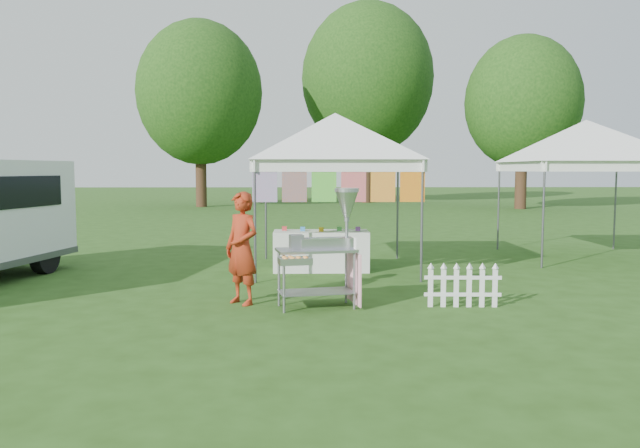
{
  "coord_description": "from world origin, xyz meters",
  "views": [
    {
      "loc": [
        -0.55,
        -8.46,
        1.93
      ],
      "look_at": [
        -0.34,
        1.01,
        1.1
      ],
      "focal_mm": 35.0,
      "sensor_mm": 36.0,
      "label": 1
    }
  ],
  "objects": [
    {
      "name": "vendor",
      "position": [
        -1.47,
        0.4,
        0.81
      ],
      "size": [
        0.7,
        0.68,
        1.62
      ],
      "primitive_type": "imported",
      "rotation": [
        0.0,
        0.0,
        -0.73
      ],
      "color": "#9D2B13",
      "rests_on": "ground"
    },
    {
      "name": "tree_mid",
      "position": [
        3.0,
        28.0,
        7.14
      ],
      "size": [
        7.6,
        7.6,
        11.52
      ],
      "color": "#372614",
      "rests_on": "ground"
    },
    {
      "name": "tree_left",
      "position": [
        -6.0,
        24.0,
        5.83
      ],
      "size": [
        6.4,
        6.4,
        9.53
      ],
      "color": "#372614",
      "rests_on": "ground"
    },
    {
      "name": "ground",
      "position": [
        0.0,
        0.0,
        0.0
      ],
      "size": [
        120.0,
        120.0,
        0.0
      ],
      "primitive_type": "plane",
      "color": "#274915",
      "rests_on": "ground"
    },
    {
      "name": "picket_fence",
      "position": [
        1.64,
        0.12,
        0.29
      ],
      "size": [
        1.08,
        0.07,
        0.56
      ],
      "rotation": [
        0.0,
        0.0,
        -0.04
      ],
      "color": "white",
      "rests_on": "ground"
    },
    {
      "name": "canopy_main",
      "position": [
        0.0,
        3.49,
        2.99
      ],
      "size": [
        4.24,
        4.24,
        3.45
      ],
      "color": "#59595E",
      "rests_on": "ground"
    },
    {
      "name": "donut_cart",
      "position": [
        -0.24,
        0.16,
        0.98
      ],
      "size": [
        1.22,
        1.02,
        1.67
      ],
      "rotation": [
        0.0,
        0.0,
        0.2
      ],
      "color": "gray",
      "rests_on": "ground"
    },
    {
      "name": "tree_right",
      "position": [
        10.0,
        22.0,
        5.18
      ],
      "size": [
        5.6,
        5.6,
        8.42
      ],
      "color": "#372614",
      "rests_on": "ground"
    },
    {
      "name": "display_table",
      "position": [
        -0.27,
        3.34,
        0.38
      ],
      "size": [
        1.8,
        0.7,
        0.76
      ],
      "primitive_type": "cube",
      "color": "white",
      "rests_on": "ground"
    },
    {
      "name": "canopy_right",
      "position": [
        5.5,
        5.0,
        2.99
      ],
      "size": [
        4.24,
        4.24,
        3.45
      ],
      "color": "#59595E",
      "rests_on": "ground"
    }
  ]
}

